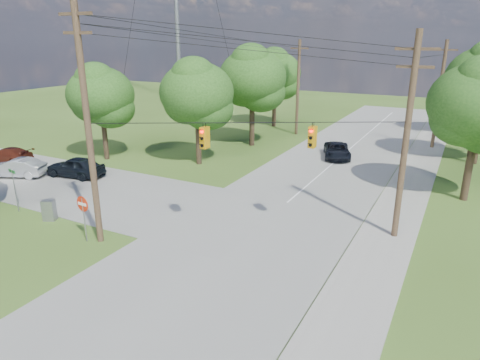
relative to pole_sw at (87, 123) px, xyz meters
The scene contains 22 objects.
ground 7.75m from the pole_sw, ahead, with size 140.00×140.00×0.00m, color #3A571D.
main_road 10.16m from the pole_sw, 34.88° to the left, with size 10.00×100.00×0.03m, color gray.
sidewalk_east 15.37m from the pole_sw, 19.08° to the left, with size 2.60×100.00×0.12m, color #99978F.
pole_sw is the anchor object (origin of this frame).
pole_ne 15.51m from the pole_sw, 29.38° to the left, with size 2.00×0.32×10.50m.
pole_north_e 32.55m from the pole_sw, 65.48° to the left, with size 2.00×0.32×10.00m.
pole_north_w 29.62m from the pole_sw, 90.77° to the left, with size 2.00×0.32×10.00m.
power_lines 13.04m from the pole_sw, 61.30° to the left, with size 13.93×29.62×4.93m.
traffic_signals 8.24m from the pole_sw, 29.38° to the left, with size 4.91×3.27×1.05m.
tree_w_near 14.99m from the pole_sw, 103.11° to the left, with size 6.00×6.00×8.40m.
tree_w_mid 22.73m from the pole_sw, 96.06° to the left, with size 6.40×6.40×9.22m.
tree_w_far 32.90m from the pole_sw, 97.69° to the left, with size 6.00×6.00×8.73m.
tree_e_near 22.78m from the pole_sw, 43.22° to the left, with size 6.20×6.20×8.81m.
tree_e_far 40.90m from the pole_sw, 66.82° to the left, with size 5.80×5.80×8.32m.
tree_cross_n 16.64m from the pole_sw, 133.29° to the left, with size 5.60×5.60×7.91m.
car_cross_dark 13.21m from the pole_sw, 143.48° to the left, with size 1.84×4.56×1.55m, color black.
car_cross_silver 15.52m from the pole_sw, 159.76° to the left, with size 1.50×4.29×1.41m, color silver.
car_cross_far 20.11m from the pole_sw, 157.84° to the left, with size 1.79×4.41×1.28m, color #511E12.
car_main_north 23.46m from the pole_sw, 73.82° to the left, with size 2.14×4.64×1.29m, color black.
control_cabinet 7.26m from the pole_sw, behind, with size 0.68×0.49×1.24m, color gray.
do_not_enter_sign 4.47m from the pole_sw, 148.10° to the right, with size 0.83×0.11×2.50m.
street_name_sign 8.70m from the pole_sw, behind, with size 0.79×0.18×2.67m.
Camera 1 is at (11.32, -14.06, 10.05)m, focal length 32.00 mm.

